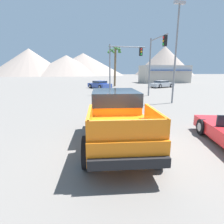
{
  "coord_description": "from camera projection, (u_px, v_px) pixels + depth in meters",
  "views": [
    {
      "loc": [
        -1.52,
        -5.47,
        2.63
      ],
      "look_at": [
        -0.19,
        1.42,
        1.0
      ],
      "focal_mm": 28.0,
      "sensor_mm": 36.0,
      "label": 1
    }
  ],
  "objects": [
    {
      "name": "traffic_light_main",
      "position": [
        124.0,
        60.0,
        19.84
      ],
      "size": [
        4.19,
        0.38,
        5.59
      ],
      "color": "slate",
      "rests_on": "ground_plane"
    },
    {
      "name": "parked_car_blue",
      "position": [
        100.0,
        85.0,
        27.77
      ],
      "size": [
        3.63,
        4.46,
        1.2
      ],
      "rotation": [
        0.0,
        0.0,
        0.53
      ],
      "color": "#334C9E",
      "rests_on": "ground_plane"
    },
    {
      "name": "storefront_building",
      "position": [
        164.0,
        74.0,
        42.1
      ],
      "size": [
        11.25,
        5.91,
        4.03
      ],
      "color": "#BCB2A3",
      "rests_on": "ground_plane"
    },
    {
      "name": "traffic_light_crosswalk",
      "position": [
        155.0,
        56.0,
        17.25
      ],
      "size": [
        0.38,
        3.64,
        6.01
      ],
      "rotation": [
        0.0,
        0.0,
        4.71
      ],
      "color": "slate",
      "rests_on": "ground_plane"
    },
    {
      "name": "ground_plane",
      "position": [
        125.0,
        149.0,
        6.11
      ],
      "size": [
        320.0,
        320.0,
        0.0
      ],
      "primitive_type": "plane",
      "color": "slate"
    },
    {
      "name": "parked_car_silver",
      "position": [
        162.0,
        84.0,
        29.41
      ],
      "size": [
        4.66,
        3.24,
        1.14
      ],
      "rotation": [
        0.0,
        0.0,
        5.08
      ],
      "color": "#B7BABF",
      "rests_on": "ground_plane"
    },
    {
      "name": "orange_pickup_truck",
      "position": [
        116.0,
        113.0,
        6.6
      ],
      "size": [
        2.69,
        5.38,
        1.89
      ],
      "rotation": [
        0.0,
        0.0,
        -0.12
      ],
      "color": "orange",
      "rests_on": "ground_plane"
    },
    {
      "name": "palm_tree_tall",
      "position": [
        115.0,
        56.0,
        30.55
      ],
      "size": [
        2.56,
        2.66,
        7.14
      ],
      "color": "brown",
      "rests_on": "ground_plane"
    },
    {
      "name": "distant_mountain_range",
      "position": [
        76.0,
        64.0,
        118.96
      ],
      "size": [
        183.03,
        63.33,
        21.78
      ],
      "color": "gray",
      "rests_on": "ground_plane"
    },
    {
      "name": "street_lamp_post",
      "position": [
        176.0,
        45.0,
        13.9
      ],
      "size": [
        0.9,
        0.24,
        7.83
      ],
      "color": "slate",
      "rests_on": "ground_plane"
    }
  ]
}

